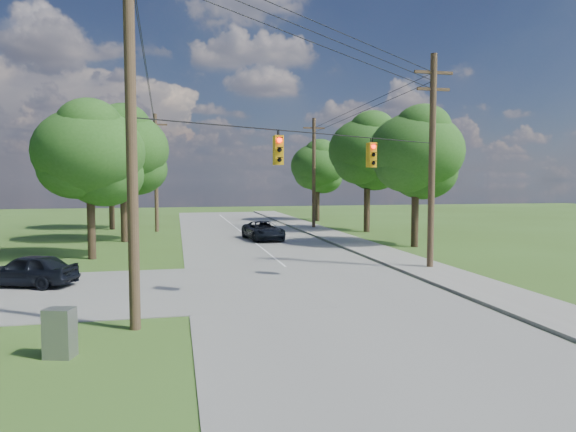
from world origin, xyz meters
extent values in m
plane|color=#39581D|center=(0.00, 0.00, 0.00)|extent=(140.00, 140.00, 0.00)
cube|color=gray|center=(2.00, 5.00, 0.01)|extent=(10.00, 100.00, 0.03)
cube|color=gray|center=(8.70, 5.00, 0.06)|extent=(2.60, 100.00, 0.12)
cylinder|color=brown|center=(-4.60, 0.40, 6.00)|extent=(0.32, 0.32, 12.00)
cylinder|color=brown|center=(8.90, 8.00, 5.25)|extent=(0.32, 0.32, 10.50)
cube|color=brown|center=(8.90, 8.00, 9.60)|extent=(2.00, 0.12, 0.14)
cube|color=brown|center=(8.90, 8.00, 8.80)|extent=(1.70, 0.12, 0.14)
cylinder|color=brown|center=(8.90, 30.00, 5.00)|extent=(0.32, 0.32, 10.00)
cube|color=brown|center=(8.90, 30.00, 9.10)|extent=(2.00, 0.12, 0.14)
cylinder|color=brown|center=(-5.00, 30.00, 5.00)|extent=(0.32, 0.32, 10.00)
cube|color=brown|center=(-5.00, 30.00, 9.10)|extent=(2.00, 0.12, 0.14)
cylinder|color=black|center=(2.15, 4.20, 10.35)|extent=(13.52, 7.63, 1.53)
cylinder|color=black|center=(2.15, 4.20, 9.95)|extent=(13.52, 7.63, 1.53)
cylinder|color=black|center=(2.15, 4.20, 9.55)|extent=(13.52, 7.63, 1.53)
cylinder|color=black|center=(8.90, 19.00, 9.35)|extent=(0.03, 22.00, 0.53)
cylinder|color=black|center=(-4.80, 15.20, 10.10)|extent=(0.43, 29.60, 2.03)
cylinder|color=black|center=(8.90, 19.00, 8.95)|extent=(0.03, 22.00, 0.53)
cylinder|color=black|center=(-4.80, 15.20, 9.70)|extent=(0.43, 29.60, 2.03)
cylinder|color=black|center=(2.15, 4.20, 6.20)|extent=(13.52, 7.63, 0.04)
cube|color=#E2A20D|center=(0.26, 3.02, 5.48)|extent=(0.32, 0.22, 1.05)
sphere|color=#FF0C05|center=(0.26, 2.88, 5.83)|extent=(0.17, 0.17, 0.17)
cube|color=#E2A20D|center=(0.26, 3.26, 5.48)|extent=(0.32, 0.22, 1.05)
sphere|color=#FF0C05|center=(0.26, 3.40, 5.83)|extent=(0.17, 0.17, 0.17)
cube|color=#E2A20D|center=(4.85, 5.60, 5.48)|extent=(0.32, 0.22, 1.05)
sphere|color=#FF0C05|center=(4.85, 5.46, 5.83)|extent=(0.17, 0.17, 0.17)
cube|color=#E2A20D|center=(4.85, 5.84, 5.48)|extent=(0.32, 0.22, 1.05)
sphere|color=#FF0C05|center=(4.85, 5.98, 5.83)|extent=(0.17, 0.17, 0.17)
cylinder|color=#433221|center=(-8.00, 15.00, 1.57)|extent=(0.45, 0.45, 3.15)
ellipsoid|color=#235218|center=(-8.00, 15.00, 5.94)|extent=(6.00, 6.00, 4.92)
cylinder|color=#433221|center=(-7.00, 23.00, 1.75)|extent=(0.50, 0.50, 3.50)
ellipsoid|color=#235218|center=(-7.00, 23.00, 6.60)|extent=(6.40, 6.40, 5.25)
cylinder|color=#433221|center=(-9.00, 33.00, 1.66)|extent=(0.48, 0.47, 3.32)
ellipsoid|color=#235218|center=(-9.00, 33.00, 6.27)|extent=(6.00, 6.00, 4.92)
cylinder|color=#433221|center=(12.00, 16.00, 1.66)|extent=(0.48, 0.48, 3.32)
ellipsoid|color=#235218|center=(12.00, 16.00, 6.27)|extent=(6.20, 6.20, 5.08)
cylinder|color=#433221|center=(12.50, 26.00, 1.84)|extent=(0.52, 0.52, 3.67)
ellipsoid|color=#235218|center=(12.50, 26.00, 6.93)|extent=(6.60, 6.60, 5.41)
cylinder|color=#433221|center=(11.50, 38.00, 1.57)|extent=(0.45, 0.45, 3.15)
ellipsoid|color=#235218|center=(11.50, 38.00, 5.94)|extent=(5.80, 5.80, 4.76)
imported|color=black|center=(-9.36, 7.59, 0.70)|extent=(4.24, 2.81, 1.34)
imported|color=black|center=(2.86, 21.87, 0.71)|extent=(2.84, 5.13, 1.36)
cube|color=gray|center=(-6.23, -1.72, 0.62)|extent=(0.80, 0.67, 1.24)
camera|label=1|loc=(-3.37, -15.11, 4.40)|focal=32.00mm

